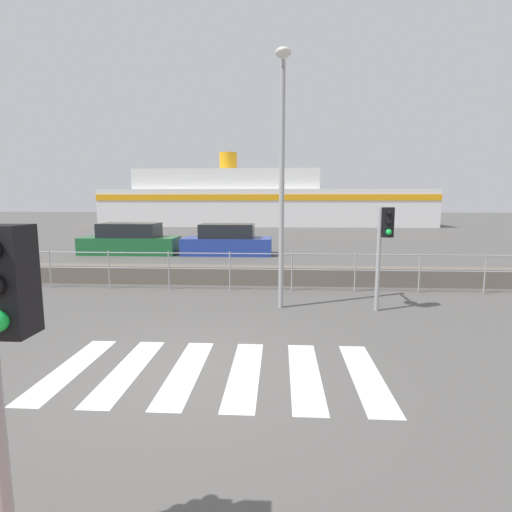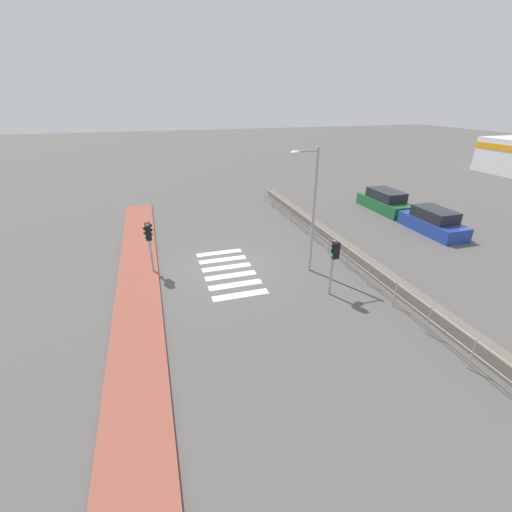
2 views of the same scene
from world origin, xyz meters
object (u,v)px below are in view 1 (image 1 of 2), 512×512
at_px(streetlamp, 282,156).
at_px(parked_car_green, 130,241).
at_px(ferry_boat, 258,202).
at_px(parked_car_blue, 227,241).
at_px(traffic_light_far, 384,235).

bearing_deg(streetlamp, parked_car_green, 126.94).
relative_size(ferry_boat, parked_car_blue, 7.76).
relative_size(streetlamp, ferry_boat, 0.17).
bearing_deg(parked_car_blue, traffic_light_far, -62.91).
relative_size(parked_car_green, parked_car_blue, 1.09).
bearing_deg(parked_car_green, ferry_boat, 77.82).
distance_m(traffic_light_far, parked_car_blue, 10.79).
height_order(traffic_light_far, parked_car_green, traffic_light_far).
bearing_deg(traffic_light_far, parked_car_green, 135.17).
distance_m(traffic_light_far, streetlamp, 2.96).
distance_m(streetlamp, ferry_boat, 32.87).
bearing_deg(ferry_boat, traffic_light_far, -81.97).
height_order(traffic_light_far, parked_car_blue, traffic_light_far).
height_order(parked_car_green, parked_car_blue, parked_car_green).
xyz_separation_m(ferry_boat, parked_car_green, (-4.99, -23.14, -1.76)).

